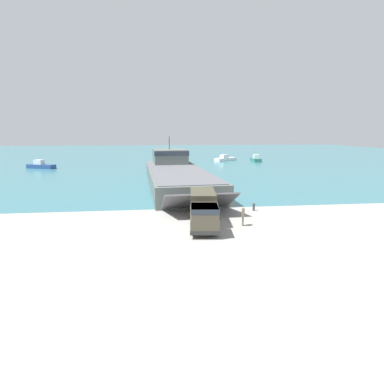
% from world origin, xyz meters
% --- Properties ---
extents(ground_plane, '(240.00, 240.00, 0.00)m').
position_xyz_m(ground_plane, '(0.00, 0.00, 0.00)').
color(ground_plane, gray).
extents(water_surface, '(240.00, 180.00, 0.01)m').
position_xyz_m(water_surface, '(0.00, 96.78, 0.00)').
color(water_surface, '#336B75').
rests_on(water_surface, ground_plane).
extents(landing_craft, '(10.69, 35.86, 7.52)m').
position_xyz_m(landing_craft, '(-1.17, 24.19, 1.84)').
color(landing_craft, '#56605B').
rests_on(landing_craft, ground_plane).
extents(military_truck, '(3.05, 7.29, 2.94)m').
position_xyz_m(military_truck, '(-0.03, 0.44, 1.51)').
color(military_truck, '#4C4738').
rests_on(military_truck, ground_plane).
extents(soldier_on_ramp, '(0.39, 0.50, 1.73)m').
position_xyz_m(soldier_on_ramp, '(3.49, 0.05, 1.00)').
color(soldier_on_ramp, '#6B664C').
rests_on(soldier_on_ramp, ground_plane).
extents(moored_boat_a, '(2.57, 6.33, 2.06)m').
position_xyz_m(moored_boat_a, '(24.60, 60.37, 0.68)').
color(moored_boat_a, '#2D7060').
rests_on(moored_boat_a, ground_plane).
extents(moored_boat_b, '(7.05, 4.36, 2.02)m').
position_xyz_m(moored_boat_b, '(-31.34, 48.72, 0.67)').
color(moored_boat_b, navy).
rests_on(moored_boat_b, ground_plane).
extents(moored_boat_c, '(7.52, 6.28, 1.84)m').
position_xyz_m(moored_boat_c, '(16.17, 63.51, 0.61)').
color(moored_boat_c, white).
rests_on(moored_boat_c, ground_plane).
extents(mooring_bollard, '(0.27, 0.27, 0.83)m').
position_xyz_m(mooring_bollard, '(6.13, 5.12, 0.45)').
color(mooring_bollard, '#333338').
rests_on(mooring_bollard, ground_plane).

